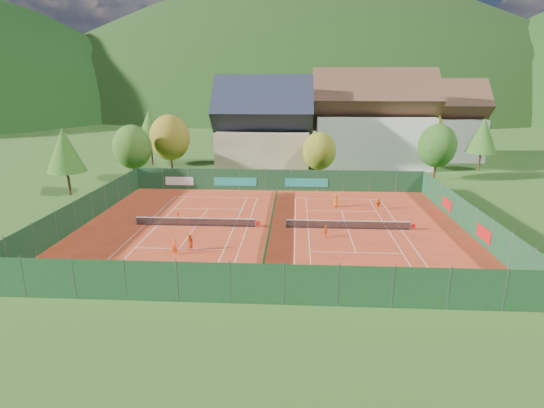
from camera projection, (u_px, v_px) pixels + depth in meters
The scene contains 33 objects.
ground at pixel (271, 228), 44.41m from camera, with size 600.00×600.00×0.00m, color #2A5219.
clay_pad at pixel (271, 228), 44.40m from camera, with size 40.00×32.00×0.01m, color #B6351A.
court_markings_left at pixel (196, 226), 44.84m from camera, with size 11.03×23.83×0.00m.
court_markings_right at pixel (348, 229), 43.96m from camera, with size 11.03×23.83×0.00m.
tennis_net_left at pixel (197, 222), 44.70m from camera, with size 13.30×0.10×1.02m.
tennis_net_right at pixel (350, 224), 43.81m from camera, with size 13.30×0.10×1.02m.
court_divider at pixel (271, 223), 44.27m from camera, with size 0.03×28.80×1.00m.
fence_north at pixel (275, 180), 59.38m from camera, with size 40.00×0.10×3.00m.
fence_south at pixel (257, 284), 28.63m from camera, with size 40.00×0.04×3.00m.
fence_west at pixel (84, 211), 45.10m from camera, with size 0.04×32.00×3.00m.
fence_east at pixel (468, 217), 42.94m from camera, with size 0.09×32.00×3.00m.
chalet at pixel (264, 132), 71.55m from camera, with size 16.20×12.00×16.00m.
hotel_block_a at pixel (372, 125), 76.05m from camera, with size 21.60×11.00×17.25m.
hotel_block_b at pixel (437, 125), 83.17m from camera, with size 17.28×10.00×15.50m.
tree_west_front at pixel (132, 147), 63.35m from camera, with size 5.72×5.72×8.69m.
tree_west_mid at pixel (170, 138), 68.70m from camera, with size 6.44×6.44×9.78m.
tree_west_back at pixel (150, 128), 76.53m from camera, with size 5.60×5.60×10.00m.
tree_center at pixel (319, 151), 63.90m from camera, with size 5.01×5.01×7.60m.
tree_east_front at pixel (437, 146), 64.63m from camera, with size 5.72×5.72×8.69m.
tree_east_mid at pixel (483, 136), 71.58m from camera, with size 5.04×5.04×9.00m.
tree_west_side at pixel (64, 150), 55.81m from camera, with size 5.04×5.04×9.00m.
tree_east_back at pixel (422, 127), 79.51m from camera, with size 7.15×7.15×10.86m.
mountain_backdrop at pixel (336, 169), 277.84m from camera, with size 820.00×530.00×242.00m.
ball_hopper at pixel (411, 274), 32.38m from camera, with size 0.34×0.34×0.80m.
loose_ball_0 at pixel (165, 246), 39.22m from camera, with size 0.07×0.07×0.07m, color #CCD833.
loose_ball_1 at pixel (297, 255), 37.15m from camera, with size 0.07×0.07×0.07m, color #CCD833.
loose_ball_2 at pixel (288, 224), 45.57m from camera, with size 0.07×0.07×0.07m, color #CCD833.
player_left_near at pixel (175, 247), 37.14m from camera, with size 0.56×0.37×1.54m, color #FD5716.
player_left_mid at pixel (190, 243), 38.00m from camera, with size 0.75×0.59×1.55m, color #E34814.
player_left_far at pixel (178, 217), 45.87m from camera, with size 0.80×0.46×1.24m, color #EE5115.
player_right_near at pixel (326, 232), 41.40m from camera, with size 0.71×0.30×1.21m, color #FB5B16.
player_right_far_a at pixel (336, 201), 51.58m from camera, with size 0.77×0.50×1.58m, color #CB5F12.
player_right_far_b at pixel (378, 204), 50.56m from camera, with size 1.33×0.42×1.44m, color orange.
Camera 1 is at (2.54, -41.95, 14.56)m, focal length 28.00 mm.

